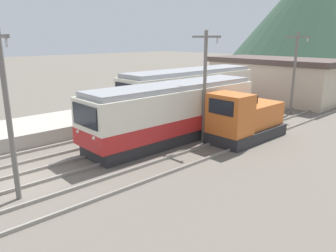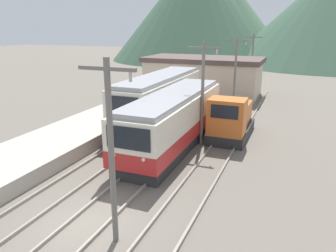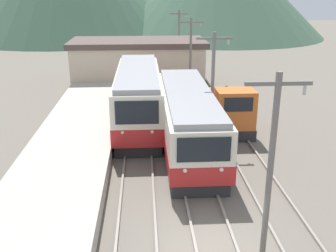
# 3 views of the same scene
# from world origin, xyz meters

# --- Properties ---
(ground_plane) EXTENTS (200.00, 200.00, 0.00)m
(ground_plane) POSITION_xyz_m (0.00, 0.00, 0.00)
(ground_plane) COLOR #665E54
(track_left) EXTENTS (1.54, 60.00, 0.14)m
(track_left) POSITION_xyz_m (-2.60, 0.00, 0.07)
(track_left) COLOR gray
(track_left) RESTS_ON ground
(track_center) EXTENTS (1.54, 60.00, 0.14)m
(track_center) POSITION_xyz_m (0.20, 0.00, 0.07)
(track_center) COLOR gray
(track_center) RESTS_ON ground
(track_right) EXTENTS (1.54, 60.00, 0.14)m
(track_right) POSITION_xyz_m (3.20, 0.00, 0.07)
(track_right) COLOR gray
(track_right) RESTS_ON ground
(commuter_train_left) EXTENTS (2.84, 11.77, 3.78)m
(commuter_train_left) POSITION_xyz_m (-2.60, 13.65, 1.75)
(commuter_train_left) COLOR #28282B
(commuter_train_left) RESTS_ON ground
(commuter_train_center) EXTENTS (2.84, 12.04, 3.42)m
(commuter_train_center) POSITION_xyz_m (0.20, 9.34, 1.60)
(commuter_train_center) COLOR #28282B
(commuter_train_center) RESTS_ON ground
(shunting_locomotive) EXTENTS (2.40, 5.36, 3.00)m
(shunting_locomotive) POSITION_xyz_m (3.20, 12.33, 1.21)
(shunting_locomotive) COLOR #28282B
(shunting_locomotive) RESTS_ON ground
(catenary_mast_near) EXTENTS (2.00, 0.20, 6.42)m
(catenary_mast_near) POSITION_xyz_m (1.71, -0.45, 3.53)
(catenary_mast_near) COLOR slate
(catenary_mast_near) RESTS_ON ground
(catenary_mast_mid) EXTENTS (2.00, 0.20, 6.42)m
(catenary_mast_mid) POSITION_xyz_m (1.71, 10.30, 3.53)
(catenary_mast_mid) COLOR slate
(catenary_mast_mid) RESTS_ON ground
(catenary_mast_far) EXTENTS (2.00, 0.20, 6.42)m
(catenary_mast_far) POSITION_xyz_m (1.71, 21.05, 3.53)
(catenary_mast_far) COLOR slate
(catenary_mast_far) RESTS_ON ground
(catenary_mast_distant) EXTENTS (2.00, 0.20, 6.42)m
(catenary_mast_distant) POSITION_xyz_m (1.71, 31.81, 3.53)
(catenary_mast_distant) COLOR slate
(catenary_mast_distant) RESTS_ON ground
(station_building) EXTENTS (12.60, 6.30, 4.10)m
(station_building) POSITION_xyz_m (-2.69, 26.00, 2.07)
(station_building) COLOR beige
(station_building) RESTS_ON ground
(mountain_backdrop) EXTENTS (66.36, 39.80, 23.01)m
(mountain_backdrop) POSITION_xyz_m (-4.16, 66.02, 10.21)
(mountain_backdrop) COLOR #3D5B47
(mountain_backdrop) RESTS_ON ground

